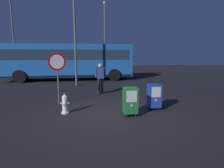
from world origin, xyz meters
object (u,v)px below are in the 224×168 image
at_px(stop_sign, 57,68).
at_px(street_light_far_left, 13,27).
at_px(newspaper_box_secondary, 130,100).
at_px(fire_hydrant, 65,104).
at_px(newspaper_box_primary, 154,96).
at_px(street_light_near_left, 105,33).
at_px(bus_near, 69,60).
at_px(pedestrian, 100,77).
at_px(street_light_near_right, 75,26).

height_order(stop_sign, street_light_far_left, street_light_far_left).
bearing_deg(newspaper_box_secondary, fire_hydrant, 165.16).
bearing_deg(newspaper_box_primary, street_light_far_left, 127.33).
bearing_deg(street_light_near_left, bus_near, -118.45).
bearing_deg(pedestrian, street_light_near_right, 116.80).
bearing_deg(fire_hydrant, stop_sign, 107.10).
height_order(bus_near, street_light_near_right, street_light_near_right).
xyz_separation_m(pedestrian, bus_near, (-2.21, 5.99, 0.76)).
bearing_deg(street_light_near_right, stop_sign, -95.84).
distance_m(newspaper_box_primary, bus_near, 10.16).
distance_m(pedestrian, bus_near, 6.43).
relative_size(bus_near, street_light_near_left, 1.25).
bearing_deg(stop_sign, pedestrian, 43.14).
bearing_deg(newspaper_box_primary, fire_hydrant, 179.48).
xyz_separation_m(newspaper_box_primary, street_light_near_right, (-3.34, 6.18, 3.46)).
bearing_deg(bus_near, stop_sign, -89.79).
relative_size(newspaper_box_primary, street_light_near_left, 0.12).
bearing_deg(street_light_near_right, newspaper_box_secondary, -71.59).
bearing_deg(stop_sign, bus_near, 91.79).
bearing_deg(newspaper_box_secondary, street_light_far_left, 122.91).
bearing_deg(street_light_near_right, pedestrian, -63.20).
bearing_deg(bus_near, street_light_near_right, -78.09).
bearing_deg(street_light_far_left, newspaper_box_primary, -52.67).
xyz_separation_m(bus_near, street_light_near_left, (3.70, 6.83, 3.09)).
bearing_deg(street_light_far_left, street_light_near_left, 19.64).
relative_size(newspaper_box_primary, street_light_near_right, 0.15).
height_order(street_light_near_left, street_light_far_left, street_light_near_left).
relative_size(newspaper_box_primary, stop_sign, 0.46).
height_order(fire_hydrant, street_light_near_left, street_light_near_left).
height_order(newspaper_box_primary, bus_near, bus_near).
distance_m(newspaper_box_primary, street_light_near_right, 7.83).
bearing_deg(bus_near, pedestrian, -71.30).
distance_m(newspaper_box_secondary, stop_sign, 3.54).
xyz_separation_m(newspaper_box_primary, stop_sign, (-3.83, 1.40, 1.03)).
height_order(newspaper_box_secondary, street_light_near_right, street_light_near_right).
height_order(fire_hydrant, newspaper_box_primary, newspaper_box_primary).
height_order(pedestrian, street_light_near_left, street_light_near_left).
distance_m(street_light_near_left, street_light_far_left, 9.91).
relative_size(newspaper_box_secondary, street_light_near_left, 0.12).
xyz_separation_m(fire_hydrant, street_light_near_right, (0.07, 6.15, 3.68)).
relative_size(stop_sign, bus_near, 0.21).
xyz_separation_m(fire_hydrant, stop_sign, (-0.42, 1.37, 1.25)).
xyz_separation_m(street_light_near_right, street_light_far_left, (-6.37, 6.55, 0.74)).
distance_m(pedestrian, street_light_near_right, 4.51).
distance_m(bus_near, street_light_far_left, 7.30).
bearing_deg(street_light_near_right, street_light_far_left, 134.16).
relative_size(bus_near, street_light_far_left, 1.26).
bearing_deg(pedestrian, fire_hydrant, -115.65).
xyz_separation_m(newspaper_box_secondary, stop_sign, (-2.74, 1.99, 1.03)).
bearing_deg(newspaper_box_primary, pedestrian, 119.87).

